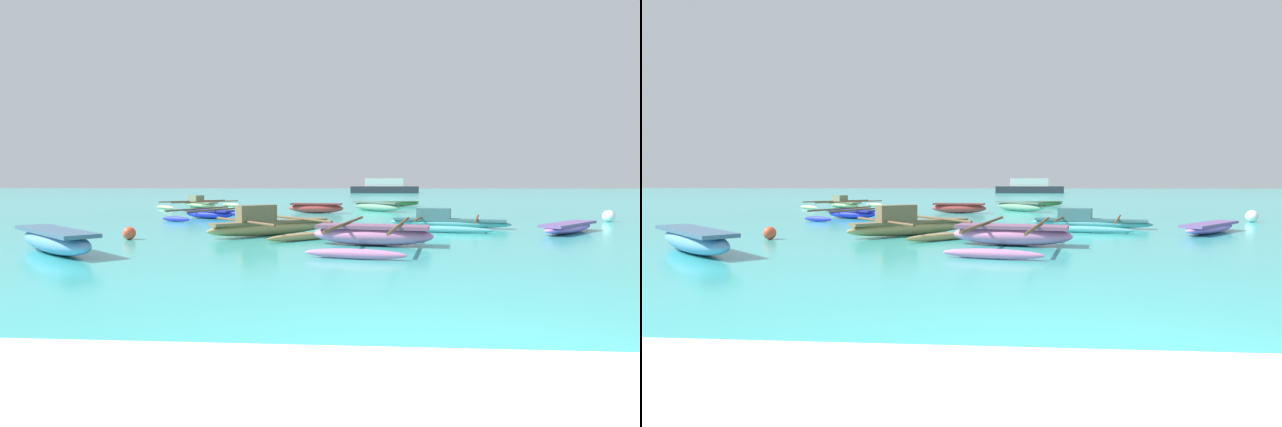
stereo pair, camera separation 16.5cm
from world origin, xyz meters
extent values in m
plane|color=#38ADA8|center=(0.00, 0.00, 0.00)|extent=(240.00, 240.00, 0.00)
ellipsoid|color=#B5C388|center=(-10.09, 25.50, 0.17)|extent=(2.78, 2.56, 0.34)
cube|color=#707857|center=(-10.09, 25.50, 0.30)|extent=(2.58, 2.38, 0.08)
cube|color=#707857|center=(-10.39, 25.76, 0.53)|extent=(1.02, 1.00, 0.38)
cylinder|color=brown|center=(-9.57, 25.03, 0.36)|extent=(2.96, 3.34, 0.07)
cylinder|color=brown|center=(-10.62, 25.97, 0.36)|extent=(2.96, 3.34, 0.07)
ellipsoid|color=#B5C388|center=(-8.64, 27.15, 0.10)|extent=(1.59, 1.43, 0.20)
ellipsoid|color=#B5C388|center=(-11.55, 23.85, 0.10)|extent=(1.59, 1.43, 0.20)
ellipsoid|color=#52A2AB|center=(2.00, 13.33, 0.15)|extent=(3.84, 1.44, 0.30)
cube|color=#39666B|center=(2.00, 13.33, 0.26)|extent=(3.54, 1.34, 0.08)
cube|color=#39666B|center=(1.54, 13.46, 0.47)|extent=(1.14, 0.65, 0.33)
cylinder|color=brown|center=(2.84, 13.11, 0.32)|extent=(0.94, 3.25, 0.07)
cylinder|color=brown|center=(1.17, 13.56, 0.32)|extent=(0.94, 3.25, 0.07)
ellipsoid|color=#52A2AB|center=(2.44, 14.95, 0.10)|extent=(2.75, 0.92, 0.20)
ellipsoid|color=#52A2AB|center=(1.57, 11.71, 0.10)|extent=(2.75, 0.92, 0.20)
ellipsoid|color=#262FDB|center=(-6.99, 16.93, 0.18)|extent=(2.47, 1.60, 0.36)
cube|color=navy|center=(-6.99, 16.93, 0.32)|extent=(2.28, 1.50, 0.08)
cylinder|color=brown|center=(-6.50, 16.71, 0.38)|extent=(1.60, 3.50, 0.07)
cylinder|color=brown|center=(-7.49, 17.15, 0.38)|extent=(1.60, 3.50, 0.07)
ellipsoid|color=#262FDB|center=(-6.22, 18.67, 0.10)|extent=(1.32, 0.73, 0.20)
ellipsoid|color=#262FDB|center=(-7.76, 15.20, 0.10)|extent=(1.32, 0.73, 0.20)
ellipsoid|color=#B83B38|center=(-2.89, 20.72, 0.24)|extent=(2.72, 0.93, 0.48)
cube|color=maroon|center=(-2.89, 20.72, 0.44)|extent=(2.50, 0.88, 0.08)
ellipsoid|color=#C773AA|center=(-0.63, 8.62, 0.24)|extent=(2.92, 1.31, 0.48)
cube|color=#7A4C6A|center=(-0.63, 8.62, 0.44)|extent=(2.69, 1.23, 0.08)
cylinder|color=brown|center=(0.00, 8.50, 0.50)|extent=(0.89, 4.30, 0.07)
cylinder|color=brown|center=(-1.25, 8.74, 0.50)|extent=(0.89, 4.30, 0.07)
ellipsoid|color=#C773AA|center=(-0.22, 10.76, 0.10)|extent=(2.00, 0.57, 0.20)
ellipsoid|color=#C773AA|center=(-1.04, 6.48, 0.10)|extent=(2.00, 0.57, 0.20)
ellipsoid|color=#5B94C8|center=(-7.30, 6.89, 0.25)|extent=(3.14, 2.87, 0.50)
cube|color=#3F5E7A|center=(-7.30, 6.89, 0.46)|extent=(2.90, 2.66, 0.08)
ellipsoid|color=gray|center=(0.06, 22.61, 0.24)|extent=(2.64, 2.91, 0.48)
cube|color=#486150|center=(0.06, 22.61, 0.44)|extent=(2.44, 2.69, 0.08)
ellipsoid|color=#56A24E|center=(1.06, 27.63, 0.15)|extent=(4.02, 2.22, 0.31)
cube|color=#3C6537|center=(1.06, 27.63, 0.27)|extent=(3.71, 2.07, 0.08)
ellipsoid|color=tan|center=(-3.36, 10.70, 0.20)|extent=(3.27, 2.89, 0.41)
cube|color=brown|center=(-3.36, 10.70, 0.37)|extent=(3.02, 2.68, 0.08)
cube|color=brown|center=(-3.73, 10.38, 0.63)|extent=(1.09, 1.01, 0.45)
cylinder|color=brown|center=(-2.69, 11.27, 0.43)|extent=(2.14, 2.49, 0.07)
cylinder|color=brown|center=(-4.03, 10.13, 0.43)|extent=(2.14, 2.49, 0.07)
ellipsoid|color=tan|center=(-4.40, 11.92, 0.10)|extent=(1.84, 1.62, 0.20)
ellipsoid|color=tan|center=(-2.31, 9.48, 0.10)|extent=(1.84, 1.62, 0.20)
ellipsoid|color=#AA77E6|center=(5.20, 11.91, 0.15)|extent=(2.58, 2.78, 0.30)
cube|color=#6A4E8B|center=(5.20, 11.91, 0.26)|extent=(2.39, 2.57, 0.08)
sphere|color=#E54C2D|center=(-6.84, 9.34, 0.17)|extent=(0.33, 0.33, 0.33)
sphere|color=white|center=(8.43, 16.21, 0.22)|extent=(0.44, 0.44, 0.44)
cube|color=#2D333D|center=(2.98, 66.25, 0.46)|extent=(9.25, 2.03, 0.92)
cube|color=white|center=(2.98, 66.25, 1.48)|extent=(5.09, 1.73, 1.11)
camera|label=1|loc=(-1.04, -3.06, 1.47)|focal=28.00mm
camera|label=2|loc=(-0.87, -3.05, 1.47)|focal=28.00mm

